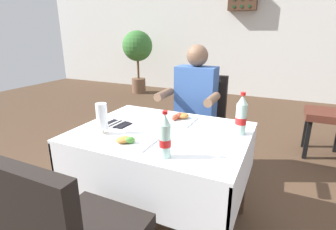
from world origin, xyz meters
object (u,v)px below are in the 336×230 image
Objects in this scene: cola_bottle_primary at (241,116)px; chair_far_diner_seat at (200,120)px; seated_diner_far at (194,107)px; cola_bottle_secondary at (165,137)px; plate_far_diner at (178,118)px; potted_plant_corner at (138,50)px; beer_glass_left at (102,118)px; plate_near_camera at (131,141)px; main_dining_table at (162,154)px; napkin_cutlery_set at (117,124)px.

chair_far_diner_seat is at bearing 125.74° from cola_bottle_primary.
cola_bottle_primary is (0.48, -0.66, 0.30)m from chair_far_diner_seat.
seated_diner_far reaches higher than cola_bottle_secondary.
seated_diner_far is 5.12× the size of plate_far_diner.
chair_far_diner_seat is 3.76m from potted_plant_corner.
chair_far_diner_seat reaches higher than beer_glass_left.
plate_far_diner is 0.56m from beer_glass_left.
potted_plant_corner reaches higher than plate_near_camera.
napkin_cutlery_set reaches higher than main_dining_table.
cola_bottle_secondary is at bearing -13.68° from beer_glass_left.
plate_near_camera is at bearing -101.22° from plate_far_diner.
plate_near_camera is 0.16× the size of potted_plant_corner.
main_dining_table is 4.42× the size of cola_bottle_secondary.
beer_glass_left is 0.51m from cola_bottle_secondary.
main_dining_table is 4.80× the size of plate_near_camera.
cola_bottle_secondary is 4.78m from potted_plant_corner.
main_dining_table is 0.47m from cola_bottle_secondary.
chair_far_diner_seat is 5.03× the size of napkin_cutlery_set.
cola_bottle_primary is at bearing -54.26° from chair_far_diner_seat.
cola_bottle_primary is at bearing 24.73° from beer_glass_left.
chair_far_diner_seat reaches higher than napkin_cutlery_set.
main_dining_table is at bearing 4.22° from napkin_cutlery_set.
main_dining_table is 0.47m from beer_glass_left.
potted_plant_corner is at bearing 119.36° from napkin_cutlery_set.
cola_bottle_primary is at bearing -9.41° from plate_far_diner.
cola_bottle_secondary reaches higher than chair_far_diner_seat.
plate_near_camera is 0.70m from cola_bottle_primary.
seated_diner_far is 0.97m from plate_near_camera.
plate_near_camera is (-0.07, -0.25, 0.19)m from main_dining_table.
chair_far_diner_seat reaches higher than plate_far_diner.
napkin_cutlery_set is (-0.34, -0.02, 0.18)m from main_dining_table.
beer_glass_left is at bearing -61.55° from potted_plant_corner.
potted_plant_corner reaches higher than beer_glass_left.
plate_near_camera is 0.92× the size of cola_bottle_secondary.
potted_plant_corner reaches higher than napkin_cutlery_set.
plate_far_diner is at bearing -54.62° from potted_plant_corner.
napkin_cutlery_set is (-0.02, 0.18, -0.10)m from beer_glass_left.
main_dining_table is at bearing 73.49° from plate_near_camera.
potted_plant_corner is (-2.39, 2.96, 0.27)m from seated_diner_far.
napkin_cutlery_set is (-0.52, 0.30, -0.11)m from cola_bottle_secondary.
cola_bottle_secondary is (0.21, -1.04, 0.14)m from seated_diner_far.
chair_far_diner_seat is 0.62m from plate_far_diner.
beer_glass_left is 0.80× the size of cola_bottle_secondary.
seated_diner_far is 0.77m from cola_bottle_primary.
chair_far_diner_seat is at bearing 72.91° from beer_glass_left.
cola_bottle_secondary is (0.18, -1.15, 0.29)m from chair_far_diner_seat.
plate_far_diner is (0.05, -0.48, 0.04)m from seated_diner_far.
plate_far_diner reaches higher than napkin_cutlery_set.
chair_far_diner_seat is at bearing 90.00° from main_dining_table.
chair_far_diner_seat is at bearing -49.67° from potted_plant_corner.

